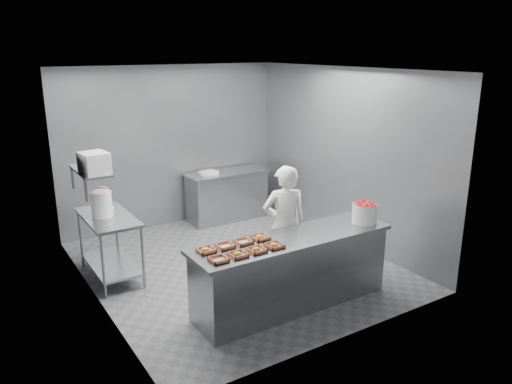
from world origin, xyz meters
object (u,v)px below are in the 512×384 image
tray_1 (238,254)px  appliance (94,163)px  strawberry_tub (365,212)px  tray_6 (243,242)px  tray_0 (219,259)px  back_counter (227,195)px  service_counter (292,271)px  worker (284,225)px  tray_4 (206,250)px  tray_2 (257,250)px  tray_5 (225,246)px  tray_7 (260,237)px  prep_table (110,237)px  tray_3 (274,245)px  glaze_bucket (101,203)px

tray_1 → appliance: appliance is taller
strawberry_tub → tray_6: bearing=172.2°
tray_0 → strawberry_tub: (2.16, 0.06, 0.12)m
appliance → tray_6: bearing=-59.2°
back_counter → tray_1: size_ratio=8.01×
service_counter → back_counter: size_ratio=1.73×
worker → tray_1: bearing=50.8°
tray_4 → appliance: (-0.73, 1.57, 0.77)m
tray_2 → tray_4: size_ratio=1.00×
back_counter → tray_4: (-1.99, -3.10, 0.47)m
tray_6 → tray_5: bearing=180.0°
tray_7 → appliance: appliance is taller
back_counter → tray_0: tray_0 is taller
prep_table → tray_4: (0.56, -1.80, 0.33)m
tray_0 → tray_5: size_ratio=1.00×
tray_3 → glaze_bucket: glaze_bucket is taller
tray_1 → tray_6: (0.24, 0.29, -0.00)m
tray_6 → glaze_bucket: bearing=121.3°
tray_6 → strawberry_tub: 1.70m
tray_0 → tray_3: 0.72m
strawberry_tub → tray_3: bearing=-177.6°
tray_2 → tray_6: 0.29m
back_counter → tray_1: tray_1 is taller
tray_3 → strawberry_tub: bearing=2.4°
service_counter → worker: (0.30, 0.60, 0.36)m
tray_6 → appliance: bearing=127.7°
back_counter → tray_4: bearing=-122.6°
tray_2 → tray_5: 0.38m
prep_table → tray_1: tray_1 is taller
appliance → back_counter: bearing=22.4°
tray_1 → appliance: bearing=117.6°
tray_4 → tray_3: bearing=-22.1°
back_counter → prep_table: bearing=-153.0°
appliance → tray_1: bearing=-69.4°
tray_7 → back_counter: bearing=67.8°
tray_4 → strawberry_tub: (2.17, -0.23, 0.12)m
tray_5 → tray_7: tray_7 is taller
tray_0 → tray_3: size_ratio=1.00×
tray_1 → tray_2: size_ratio=1.00×
tray_4 → appliance: 1.90m
tray_0 → tray_3: tray_3 is taller
service_counter → tray_3: size_ratio=13.88×
tray_0 → worker: bearing=28.3°
tray_0 → back_counter: bearing=59.7°
tray_5 → tray_6: 0.24m
tray_4 → service_counter: bearing=-7.7°
tray_5 → glaze_bucket: bearing=115.4°
tray_7 → strawberry_tub: (1.45, -0.23, 0.12)m
service_counter → tray_2: size_ratio=13.88×
back_counter → tray_2: tray_2 is taller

